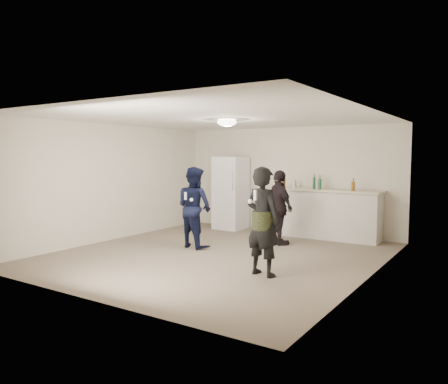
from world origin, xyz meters
The scene contains 21 objects.
floor centered at (0.00, 0.00, 0.00)m, with size 6.00×6.00×0.00m, color #6B5B4C.
ceiling centered at (0.00, 0.00, 2.50)m, with size 6.00×6.00×0.00m, color silver.
wall_back centered at (0.00, 3.00, 1.25)m, with size 6.00×6.00×0.00m, color beige.
wall_front centered at (0.00, -3.00, 1.25)m, with size 6.00×6.00×0.00m, color beige.
wall_left centered at (-2.75, 0.00, 1.25)m, with size 6.00×6.00×0.00m, color beige.
wall_right centered at (2.75, 0.00, 1.25)m, with size 6.00×6.00×0.00m, color beige.
counter centered at (0.95, 2.67, 0.53)m, with size 2.60×0.56×1.05m, color beige.
counter_top centered at (0.95, 2.67, 1.07)m, with size 2.68×0.64×0.04m, color beige.
fridge centered at (-1.36, 2.60, 0.90)m, with size 0.70×0.70×1.80m, color white.
fridge_handle centered at (-1.08, 2.23, 1.30)m, with size 0.02×0.02×0.60m, color silver.
ceiling_dome centered at (0.00, 0.30, 2.45)m, with size 0.36×0.36×0.16m, color white.
shaker centered at (0.31, 2.73, 1.18)m, with size 0.08×0.08×0.17m, color #B4B3B8.
man centered at (-0.78, 0.32, 0.80)m, with size 0.78×0.61×1.61m, color #0D1439.
woman centered at (1.35, -0.79, 0.83)m, with size 0.61×0.40×1.66m, color black.
camo_shorts centered at (1.35, -0.79, 0.85)m, with size 0.34×0.34×0.28m, color #323C1B.
spectator centered at (0.54, 1.45, 0.77)m, with size 0.90×0.37×1.53m, color black.
remote_man centered at (-0.78, 0.04, 1.05)m, with size 0.04×0.04×0.15m, color white.
nunchuk_man centered at (-0.66, 0.07, 0.98)m, with size 0.07×0.07×0.07m, color white.
remote_woman centered at (1.35, -1.04, 1.25)m, with size 0.04×0.04×0.15m, color silver.
nunchuk_woman centered at (1.25, -1.01, 1.15)m, with size 0.07×0.07×0.07m, color white.
bottle_cluster centered at (0.81, 2.59, 1.20)m, with size 1.66×0.23×0.26m.
Camera 1 is at (4.43, -6.59, 1.82)m, focal length 35.00 mm.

